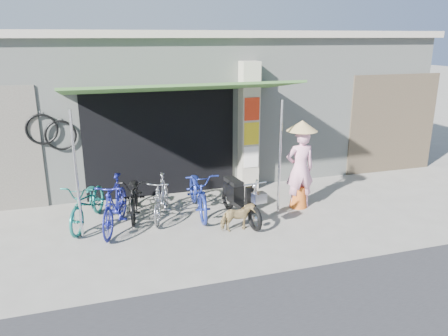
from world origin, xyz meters
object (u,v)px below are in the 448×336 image
object	(u,v)px
bike_silver	(161,197)
bike_black	(135,195)
bike_blue	(115,204)
street_dog	(238,217)
moped	(240,198)
bike_teal	(88,202)
nun	(300,166)
bike_navy	(198,191)

from	to	relation	value
bike_silver	bike_black	bearing A→B (deg)	167.31
bike_blue	bike_black	distance (m)	0.72
street_dog	moped	distance (m)	0.61
bike_teal	bike_black	xyz separation A→B (m)	(0.91, 0.18, -0.02)
bike_silver	nun	world-z (taller)	nun
bike_navy	moped	xyz separation A→B (m)	(0.71, -0.54, -0.05)
street_dog	moped	bearing A→B (deg)	-26.43
bike_navy	bike_silver	bearing A→B (deg)	-172.39
bike_teal	nun	distance (m)	4.36
bike_blue	nun	xyz separation A→B (m)	(3.83, 0.01, 0.41)
bike_black	street_dog	world-z (taller)	bike_black
bike_silver	bike_navy	xyz separation A→B (m)	(0.78, 0.05, 0.04)
bike_silver	street_dog	world-z (taller)	bike_silver
bike_blue	nun	size ratio (longest dim) A/B	0.90
bike_black	nun	world-z (taller)	nun
bike_black	bike_navy	world-z (taller)	bike_navy
nun	street_dog	bearing A→B (deg)	28.43
bike_teal	bike_navy	distance (m)	2.18
bike_navy	nun	bearing A→B (deg)	-4.36
moped	nun	size ratio (longest dim) A/B	0.88
street_dog	moped	size ratio (longest dim) A/B	0.38
bike_blue	moped	xyz separation A→B (m)	(2.41, -0.22, -0.08)
bike_silver	bike_blue	bearing A→B (deg)	-144.04
bike_black	moped	world-z (taller)	moped
bike_silver	moped	size ratio (longest dim) A/B	0.89
bike_blue	moped	bearing A→B (deg)	13.12
bike_navy	street_dog	bearing A→B (deg)	-61.55
moped	street_dog	bearing A→B (deg)	-120.50
bike_blue	bike_navy	xyz separation A→B (m)	(1.70, 0.32, -0.03)
bike_blue	bike_silver	world-z (taller)	bike_blue
bike_silver	moped	bearing A→B (deg)	0.98
bike_teal	bike_black	size ratio (longest dim) A/B	1.04
bike_teal	bike_black	world-z (taller)	bike_teal
moped	bike_silver	bearing A→B (deg)	154.04
bike_silver	bike_navy	world-z (taller)	bike_navy
bike_teal	street_dog	distance (m)	2.91
bike_blue	bike_navy	bearing A→B (deg)	29.07
bike_black	bike_navy	distance (m)	1.29
moped	bike_black	bearing A→B (deg)	150.39
bike_navy	street_dog	world-z (taller)	bike_navy
bike_black	moped	bearing A→B (deg)	-12.87
bike_black	bike_silver	xyz separation A→B (m)	(0.49, -0.30, 0.01)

